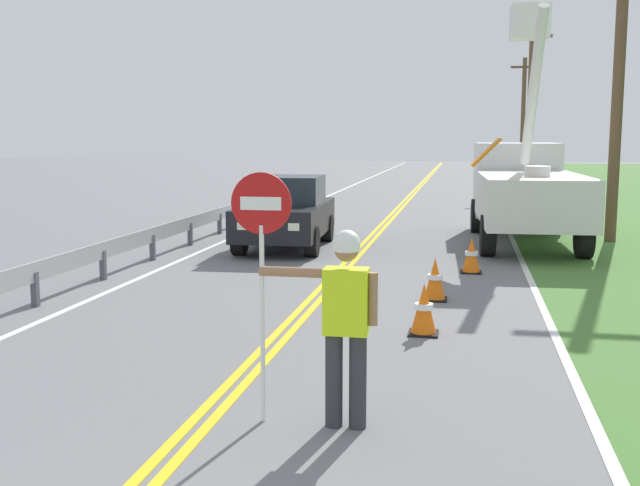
# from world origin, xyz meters

# --- Properties ---
(centerline_yellow_left) EXTENTS (0.11, 110.00, 0.01)m
(centerline_yellow_left) POSITION_xyz_m (-0.09, 20.00, 0.01)
(centerline_yellow_left) COLOR yellow
(centerline_yellow_left) RESTS_ON ground
(centerline_yellow_right) EXTENTS (0.11, 110.00, 0.01)m
(centerline_yellow_right) POSITION_xyz_m (0.09, 20.00, 0.01)
(centerline_yellow_right) COLOR yellow
(centerline_yellow_right) RESTS_ON ground
(edge_line_right) EXTENTS (0.12, 110.00, 0.01)m
(edge_line_right) POSITION_xyz_m (3.60, 20.00, 0.01)
(edge_line_right) COLOR silver
(edge_line_right) RESTS_ON ground
(edge_line_left) EXTENTS (0.12, 110.00, 0.01)m
(edge_line_left) POSITION_xyz_m (-3.60, 20.00, 0.01)
(edge_line_left) COLOR silver
(edge_line_left) RESTS_ON ground
(flagger_worker) EXTENTS (1.09, 0.25, 1.83)m
(flagger_worker) POSITION_xyz_m (1.33, 4.39, 1.05)
(flagger_worker) COLOR #2D2D33
(flagger_worker) RESTS_ON ground
(stop_sign_paddle) EXTENTS (0.56, 0.04, 2.33)m
(stop_sign_paddle) POSITION_xyz_m (0.56, 4.39, 1.71)
(stop_sign_paddle) COLOR silver
(stop_sign_paddle) RESTS_ON ground
(utility_bucket_truck) EXTENTS (2.67, 6.89, 5.81)m
(utility_bucket_truck) POSITION_xyz_m (3.82, 17.50, 1.43)
(utility_bucket_truck) COLOR silver
(utility_bucket_truck) RESTS_ON ground
(oncoming_sedan_nearest) EXTENTS (2.07, 4.18, 1.70)m
(oncoming_sedan_nearest) POSITION_xyz_m (-1.82, 15.36, 0.83)
(oncoming_sedan_nearest) COLOR black
(oncoming_sedan_nearest) RESTS_ON ground
(utility_pole_near) EXTENTS (1.80, 0.28, 8.01)m
(utility_pole_near) POSITION_xyz_m (6.01, 17.90, 4.19)
(utility_pole_near) COLOR brown
(utility_pole_near) RESTS_ON ground
(utility_pole_mid) EXTENTS (1.80, 0.28, 7.90)m
(utility_pole_mid) POSITION_xyz_m (5.31, 35.74, 4.13)
(utility_pole_mid) COLOR brown
(utility_pole_mid) RESTS_ON ground
(utility_pole_far) EXTENTS (1.80, 0.28, 7.75)m
(utility_pole_far) POSITION_xyz_m (6.03, 50.52, 4.05)
(utility_pole_far) COLOR brown
(utility_pole_far) RESTS_ON ground
(traffic_cone_lead) EXTENTS (0.40, 0.40, 0.70)m
(traffic_cone_lead) POSITION_xyz_m (1.86, 7.84, 0.34)
(traffic_cone_lead) COLOR orange
(traffic_cone_lead) RESTS_ON ground
(traffic_cone_mid) EXTENTS (0.40, 0.40, 0.70)m
(traffic_cone_mid) POSITION_xyz_m (1.92, 10.05, 0.34)
(traffic_cone_mid) COLOR orange
(traffic_cone_mid) RESTS_ON ground
(traffic_cone_tail) EXTENTS (0.40, 0.40, 0.70)m
(traffic_cone_tail) POSITION_xyz_m (2.52, 12.70, 0.34)
(traffic_cone_tail) COLOR orange
(traffic_cone_tail) RESTS_ON ground
(guardrail_left_shoulder) EXTENTS (0.10, 32.00, 0.71)m
(guardrail_left_shoulder) POSITION_xyz_m (-4.20, 16.39, 0.52)
(guardrail_left_shoulder) COLOR #9EA0A3
(guardrail_left_shoulder) RESTS_ON ground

